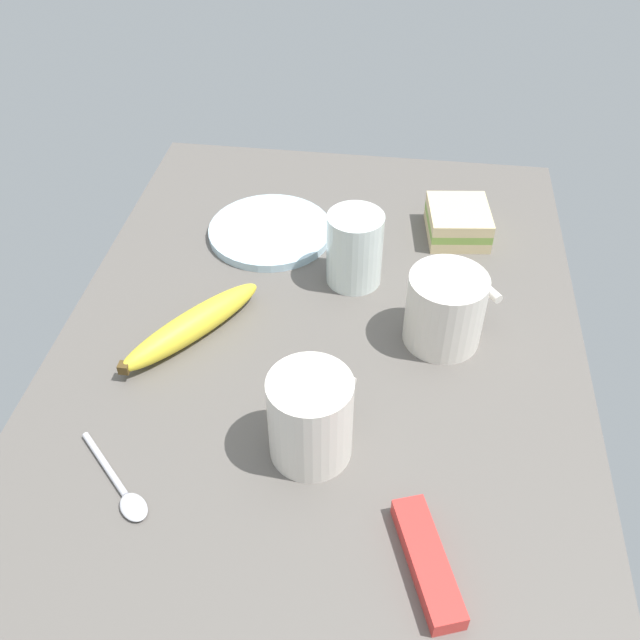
# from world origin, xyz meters

# --- Properties ---
(tabletop) EXTENTS (0.90, 0.64, 0.02)m
(tabletop) POSITION_xyz_m (0.00, 0.00, 0.01)
(tabletop) COLOR #5B5651
(tabletop) RESTS_ON ground
(plate_of_food) EXTENTS (0.18, 0.18, 0.01)m
(plate_of_food) POSITION_xyz_m (-0.20, -0.10, 0.03)
(plate_of_food) COLOR silver
(plate_of_food) RESTS_ON tabletop
(coffee_mug_black) EXTENTS (0.10, 0.11, 0.09)m
(coffee_mug_black) POSITION_xyz_m (-0.02, 0.15, 0.07)
(coffee_mug_black) COLOR silver
(coffee_mug_black) RESTS_ON tabletop
(coffee_mug_milky) EXTENTS (0.11, 0.09, 0.10)m
(coffee_mug_milky) POSITION_xyz_m (0.17, 0.01, 0.07)
(coffee_mug_milky) COLOR silver
(coffee_mug_milky) RESTS_ON tabletop
(sandwich_main) EXTENTS (0.10, 0.10, 0.04)m
(sandwich_main) POSITION_xyz_m (-0.24, 0.17, 0.04)
(sandwich_main) COLOR beige
(sandwich_main) RESTS_ON tabletop
(glass_of_milk) EXTENTS (0.07, 0.07, 0.10)m
(glass_of_milk) POSITION_xyz_m (-0.12, 0.03, 0.07)
(glass_of_milk) COLOR silver
(glass_of_milk) RESTS_ON tabletop
(banana) EXTENTS (0.19, 0.15, 0.04)m
(banana) POSITION_xyz_m (0.02, -0.15, 0.04)
(banana) COLOR yellow
(banana) RESTS_ON tabletop
(spoon) EXTENTS (0.10, 0.10, 0.01)m
(spoon) POSITION_xyz_m (0.24, -0.17, 0.02)
(spoon) COLOR silver
(spoon) RESTS_ON tabletop
(snack_bar) EXTENTS (0.13, 0.07, 0.02)m
(snack_bar) POSITION_xyz_m (0.28, 0.14, 0.03)
(snack_bar) COLOR red
(snack_bar) RESTS_ON tabletop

